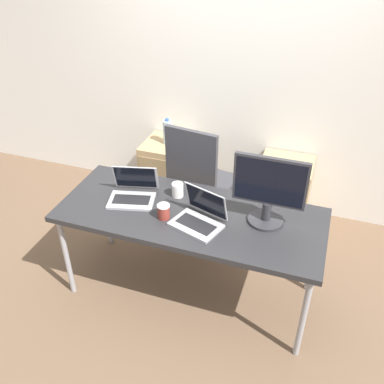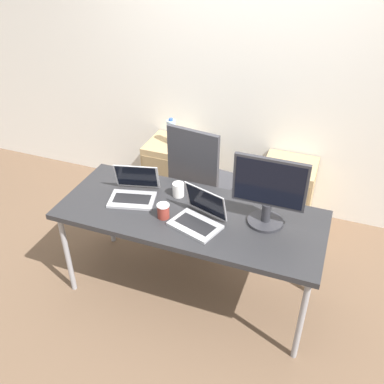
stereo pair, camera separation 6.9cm
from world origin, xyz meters
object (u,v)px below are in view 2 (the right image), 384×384
office_chair (203,193)px  coffee_cup_white (178,190)px  laptop_right (134,192)px  monitor (269,192)px  coffee_cup_brown (163,211)px  cabinet_left (172,171)px  laptop_left (199,217)px  cabinet_right (286,194)px  water_bottle (171,132)px

office_chair → coffee_cup_white: office_chair is taller
office_chair → laptop_right: office_chair is taller
office_chair → monitor: 1.08m
office_chair → coffee_cup_brown: office_chair is taller
cabinet_left → laptop_left: 1.49m
coffee_cup_white → monitor: bearing=-7.8°
cabinet_left → laptop_left: laptop_left is taller
monitor → laptop_right: bearing=-177.4°
cabinet_left → cabinet_right: 1.13m
laptop_left → coffee_cup_white: (-0.25, 0.25, 0.00)m
cabinet_right → coffee_cup_white: bearing=-124.7°
cabinet_left → laptop_right: (0.17, -1.10, 0.49)m
laptop_right → coffee_cup_white: laptop_right is taller
water_bottle → laptop_right: size_ratio=0.68×
cabinet_right → monitor: (-0.00, -1.05, 0.69)m
cabinet_right → coffee_cup_brown: (-0.66, -1.24, 0.49)m
monitor → coffee_cup_brown: 0.71m
coffee_cup_white → coffee_cup_brown: size_ratio=1.01×
laptop_right → cabinet_right: bearing=48.8°
monitor → water_bottle: bearing=137.0°
office_chair → cabinet_left: bearing=138.6°
laptop_left → cabinet_right: bearing=71.0°
water_bottle → laptop_right: (0.17, -1.10, 0.05)m
laptop_right → office_chair: bearing=66.4°
laptop_left → coffee_cup_brown: bearing=-174.4°
cabinet_right → coffee_cup_white: 1.27m
cabinet_right → water_bottle: size_ratio=2.52×
office_chair → cabinet_right: (0.66, 0.42, -0.11)m
cabinet_left → water_bottle: size_ratio=2.52×
cabinet_left → coffee_cup_brown: coffee_cup_brown is taller
coffee_cup_white → cabinet_left: bearing=115.9°
laptop_left → coffee_cup_white: laptop_left is taller
cabinet_left → monitor: 1.69m
office_chair → water_bottle: office_chair is taller
cabinet_right → monitor: bearing=-90.2°
cabinet_right → cabinet_left: bearing=180.0°
cabinet_right → water_bottle: (-1.13, 0.00, 0.43)m
cabinet_left → office_chair: bearing=-41.4°
office_chair → monitor: size_ratio=2.28×
cabinet_left → laptop_left: size_ratio=1.68×
water_bottle → monitor: (1.13, -1.06, 0.25)m
water_bottle → monitor: bearing=-43.0°
cabinet_left → laptop_right: laptop_right is taller
office_chair → monitor: monitor is taller
water_bottle → laptop_left: (0.72, -1.22, 0.05)m
water_bottle → laptop_left: bearing=-59.5°
laptop_right → monitor: size_ratio=0.75×
laptop_right → coffee_cup_brown: (0.30, -0.14, 0.00)m
office_chair → water_bottle: 0.71m
laptop_right → monitor: (0.96, 0.04, 0.20)m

